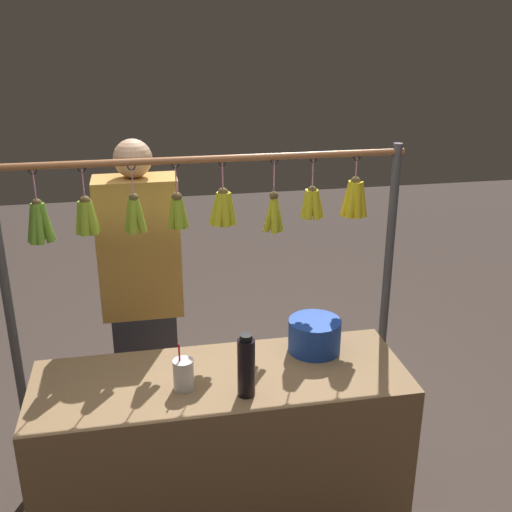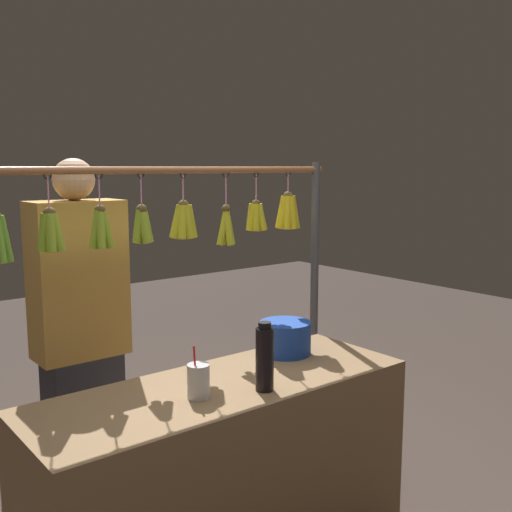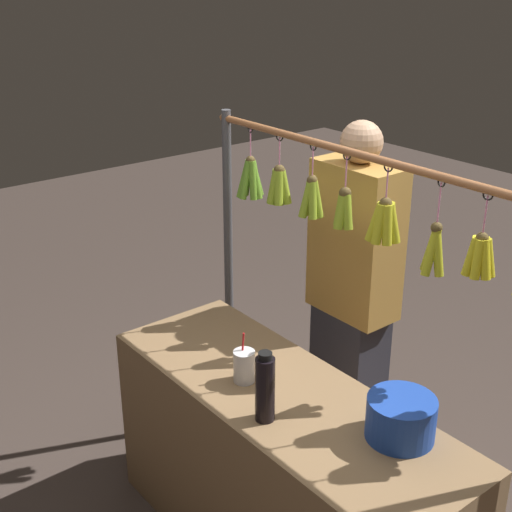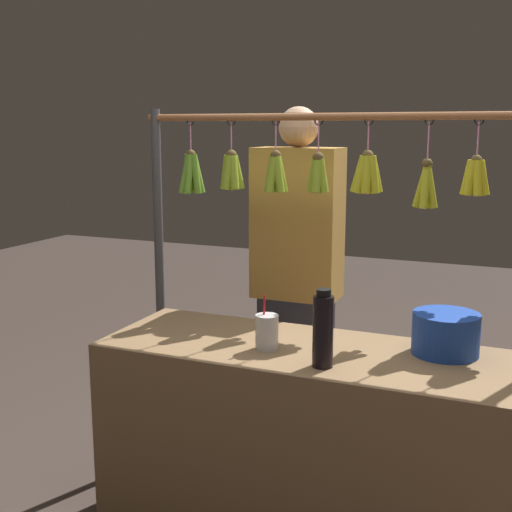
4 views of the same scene
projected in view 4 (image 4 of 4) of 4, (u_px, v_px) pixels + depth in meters
market_counter at (312, 450)px, 2.58m from camera, size 1.64×0.58×0.82m
display_rack at (347, 217)px, 2.80m from camera, size 1.91×0.14×1.73m
water_bottle at (323, 330)px, 2.30m from camera, size 0.07×0.07×0.28m
blue_bucket at (446, 334)px, 2.44m from camera, size 0.25×0.25×0.16m
drink_cup at (267, 332)px, 2.50m from camera, size 0.09×0.09×0.21m
vendor_person at (297, 290)px, 3.26m from camera, size 0.41×0.22×1.75m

